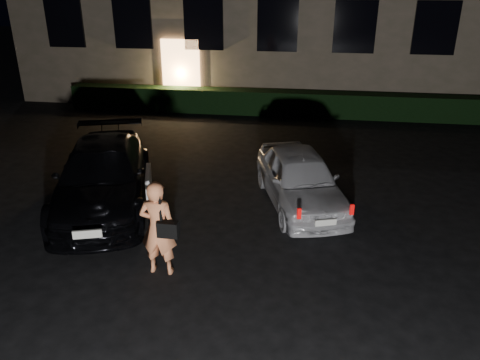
# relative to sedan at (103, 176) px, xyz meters

# --- Properties ---
(ground) EXTENTS (80.00, 80.00, 0.00)m
(ground) POSITION_rel_sedan_xyz_m (3.04, -2.71, -0.66)
(ground) COLOR black
(ground) RESTS_ON ground
(hedge) EXTENTS (15.00, 0.70, 0.85)m
(hedge) POSITION_rel_sedan_xyz_m (3.04, 7.79, -0.23)
(hedge) COLOR black
(hedge) RESTS_ON ground
(sedan) EXTENTS (3.09, 4.87, 1.31)m
(sedan) POSITION_rel_sedan_xyz_m (0.00, 0.00, 0.00)
(sedan) COLOR black
(sedan) RESTS_ON ground
(hatch) EXTENTS (2.39, 3.75, 1.19)m
(hatch) POSITION_rel_sedan_xyz_m (4.15, 0.61, -0.06)
(hatch) COLOR silver
(hatch) RESTS_ON ground
(man) EXTENTS (0.67, 0.40, 1.64)m
(man) POSITION_rel_sedan_xyz_m (1.95, -2.30, 0.17)
(man) COLOR #F58D59
(man) RESTS_ON ground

